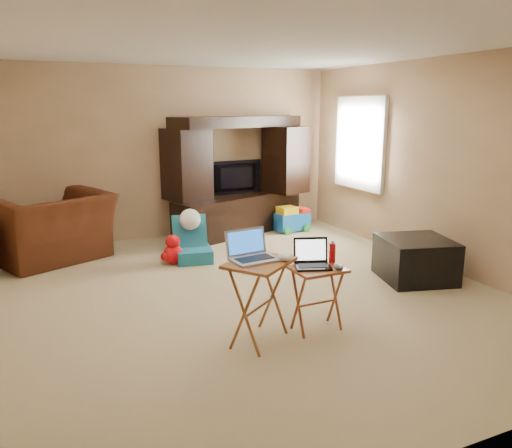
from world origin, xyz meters
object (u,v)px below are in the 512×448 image
television (237,178)px  laptop_right (313,254)px  push_toy (292,218)px  plush_toy (173,249)px  mouse_left (284,257)px  laptop_left (255,246)px  tray_table_right (317,299)px  recliner (51,227)px  tray_table_left (259,302)px  ottoman (415,259)px  mouse_right (339,267)px  water_bottle (332,253)px  entertainment_center (239,176)px  child_rocker (194,239)px

television → laptop_right: television is taller
push_toy → plush_toy: bearing=-163.5°
television → push_toy: (0.82, -0.29, -0.65)m
push_toy → mouse_left: 3.86m
push_toy → laptop_left: laptop_left is taller
tray_table_right → push_toy: bearing=64.0°
recliner → mouse_left: recliner is taller
television → tray_table_left: (-1.25, -3.55, -0.50)m
television → ottoman: 3.11m
push_toy → mouse_right: 3.67m
tray_table_right → laptop_left: size_ratio=1.56×
ottoman → tray_table_left: tray_table_left is taller
push_toy → water_bottle: size_ratio=3.08×
laptop_right → mouse_left: size_ratio=2.10×
ottoman → recliner: bearing=146.1°
recliner → laptop_left: laptop_left is taller
laptop_left → laptop_right: (0.54, -0.01, -0.13)m
entertainment_center → recliner: size_ratio=1.65×
tray_table_left → recliner: bearing=78.8°
television → mouse_right: bearing=76.8°
laptop_right → mouse_left: 0.34m
tray_table_right → recliner: bearing=121.4°
plush_toy → tray_table_right: tray_table_right is taller
tray_table_left → mouse_right: size_ratio=6.05×
child_rocker → mouse_left: (0.02, -2.43, 0.44)m
recliner → push_toy: size_ratio=2.44×
recliner → child_rocker: bearing=129.5°
push_toy → laptop_left: (-2.11, -3.23, 0.62)m
ottoman → mouse_right: (-1.58, -0.80, 0.36)m
water_bottle → television: bearing=81.7°
tray_table_left → laptop_right: bearing=-33.9°
push_toy → ottoman: ottoman is taller
tray_table_right → laptop_right: laptop_right is taller
push_toy → ottoman: size_ratio=0.73×
laptop_right → mouse_left: (-0.32, -0.09, 0.04)m
mouse_left → television: bearing=73.6°
laptop_right → mouse_left: laptop_right is taller
recliner → water_bottle: size_ratio=7.51×
recliner → tray_table_left: recliner is taller
mouse_right → water_bottle: water_bottle is taller
ottoman → laptop_left: (-2.29, -0.64, 0.59)m
entertainment_center → recliner: entertainment_center is taller
ottoman → tray_table_left: 2.36m
plush_toy → ottoman: (2.36, -1.70, 0.05)m
laptop_left → water_bottle: 0.80m
push_toy → laptop_right: 3.63m
mouse_left → water_bottle: 0.58m
tray_table_right → mouse_right: (0.13, -0.12, 0.31)m
tray_table_right → laptop_left: 0.79m
push_toy → recliner: bearing=175.7°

